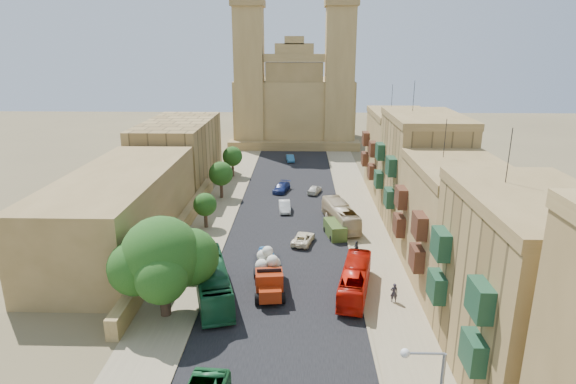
# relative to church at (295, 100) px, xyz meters

# --- Properties ---
(ground) EXTENTS (260.00, 260.00, 0.00)m
(ground) POSITION_rel_church_xyz_m (0.00, -78.61, -9.52)
(ground) COLOR brown
(road_surface) EXTENTS (14.00, 140.00, 0.01)m
(road_surface) POSITION_rel_church_xyz_m (0.00, -48.61, -9.51)
(road_surface) COLOR black
(road_surface) RESTS_ON ground
(sidewalk_east) EXTENTS (5.00, 140.00, 0.01)m
(sidewalk_east) POSITION_rel_church_xyz_m (9.50, -48.61, -9.51)
(sidewalk_east) COLOR #887959
(sidewalk_east) RESTS_ON ground
(sidewalk_west) EXTENTS (5.00, 140.00, 0.01)m
(sidewalk_west) POSITION_rel_church_xyz_m (-9.50, -48.61, -9.51)
(sidewalk_west) COLOR #887959
(sidewalk_west) RESTS_ON ground
(kerb_east) EXTENTS (0.25, 140.00, 0.12)m
(kerb_east) POSITION_rel_church_xyz_m (7.00, -48.61, -9.46)
(kerb_east) COLOR #887959
(kerb_east) RESTS_ON ground
(kerb_west) EXTENTS (0.25, 140.00, 0.12)m
(kerb_west) POSITION_rel_church_xyz_m (-7.00, -48.61, -9.46)
(kerb_west) COLOR #887959
(kerb_west) RESTS_ON ground
(townhouse_a) EXTENTS (9.00, 14.00, 16.40)m
(townhouse_a) POSITION_rel_church_xyz_m (15.95, -81.61, -3.11)
(townhouse_a) COLOR #9A7C46
(townhouse_a) RESTS_ON ground
(townhouse_b) EXTENTS (9.00, 14.00, 14.90)m
(townhouse_b) POSITION_rel_church_xyz_m (15.95, -67.61, -3.86)
(townhouse_b) COLOR olive
(townhouse_b) RESTS_ON ground
(townhouse_c) EXTENTS (9.00, 14.00, 17.40)m
(townhouse_c) POSITION_rel_church_xyz_m (15.95, -53.61, -2.61)
(townhouse_c) COLOR #9A7C46
(townhouse_c) RESTS_ON ground
(townhouse_d) EXTENTS (9.00, 14.00, 15.90)m
(townhouse_d) POSITION_rel_church_xyz_m (15.95, -39.61, -3.36)
(townhouse_d) COLOR olive
(townhouse_d) RESTS_ON ground
(west_wall) EXTENTS (1.00, 40.00, 1.80)m
(west_wall) POSITION_rel_church_xyz_m (-12.50, -58.61, -8.62)
(west_wall) COLOR olive
(west_wall) RESTS_ON ground
(west_building_low) EXTENTS (10.00, 28.00, 8.40)m
(west_building_low) POSITION_rel_church_xyz_m (-18.00, -60.61, -5.32)
(west_building_low) COLOR olive
(west_building_low) RESTS_ON ground
(west_building_mid) EXTENTS (10.00, 22.00, 10.00)m
(west_building_mid) POSITION_rel_church_xyz_m (-18.00, -34.61, -4.52)
(west_building_mid) COLOR #9A7C46
(west_building_mid) RESTS_ON ground
(church) EXTENTS (28.00, 22.50, 36.30)m
(church) POSITION_rel_church_xyz_m (0.00, 0.00, 0.00)
(church) COLOR olive
(church) RESTS_ON ground
(ficus_tree) EXTENTS (8.53, 7.84, 8.53)m
(ficus_tree) POSITION_rel_church_xyz_m (-9.42, -74.61, -4.48)
(ficus_tree) COLOR #3B291D
(ficus_tree) RESTS_ON ground
(street_tree_a) EXTENTS (2.95, 2.95, 4.54)m
(street_tree_a) POSITION_rel_church_xyz_m (-10.00, -66.61, -6.49)
(street_tree_a) COLOR #3B291D
(street_tree_a) RESTS_ON ground
(street_tree_b) EXTENTS (2.84, 2.84, 4.36)m
(street_tree_b) POSITION_rel_church_xyz_m (-10.00, -54.61, -6.61)
(street_tree_b) COLOR #3B291D
(street_tree_b) RESTS_ON ground
(street_tree_c) EXTENTS (3.51, 3.51, 5.39)m
(street_tree_c) POSITION_rel_church_xyz_m (-10.00, -42.61, -5.90)
(street_tree_c) COLOR #3B291D
(street_tree_c) RESTS_ON ground
(street_tree_d) EXTENTS (3.35, 3.35, 5.15)m
(street_tree_d) POSITION_rel_church_xyz_m (-10.00, -30.61, -6.06)
(street_tree_d) COLOR #3B291D
(street_tree_d) RESTS_ON ground
(red_truck) EXTENTS (3.29, 6.85, 3.87)m
(red_truck) POSITION_rel_church_xyz_m (-1.28, -70.17, -7.81)
(red_truck) COLOR maroon
(red_truck) RESTS_ON ground
(olive_pickup) EXTENTS (2.59, 4.39, 1.70)m
(olive_pickup) POSITION_rel_church_xyz_m (5.60, -57.09, -8.68)
(olive_pickup) COLOR #3C551F
(olive_pickup) RESTS_ON ground
(bus_green_north) EXTENTS (5.62, 11.55, 3.14)m
(bus_green_north) POSITION_rel_church_xyz_m (-6.22, -71.49, -7.95)
(bus_green_north) COLOR #17522E
(bus_green_north) RESTS_ON ground
(bus_red_east) EXTENTS (4.04, 9.61, 2.61)m
(bus_red_east) POSITION_rel_church_xyz_m (6.50, -70.50, -8.21)
(bus_red_east) COLOR #C01206
(bus_red_east) RESTS_ON ground
(bus_cream_east) EXTENTS (4.31, 10.11, 2.74)m
(bus_cream_east) POSITION_rel_church_xyz_m (6.50, -53.51, -8.14)
(bus_cream_east) COLOR #C7B089
(bus_cream_east) RESTS_ON ground
(car_blue_a) EXTENTS (2.52, 4.05, 1.29)m
(car_blue_a) POSITION_rel_church_xyz_m (-1.73, -64.15, -8.87)
(car_blue_a) COLOR #3880C1
(car_blue_a) RESTS_ON ground
(car_white_a) EXTENTS (1.81, 4.24, 1.36)m
(car_white_a) POSITION_rel_church_xyz_m (-0.57, -48.30, -8.84)
(car_white_a) COLOR white
(car_white_a) RESTS_ON ground
(car_cream) EXTENTS (2.98, 4.64, 1.19)m
(car_cream) POSITION_rel_church_xyz_m (1.90, -59.28, -8.92)
(car_cream) COLOR #FCEDC6
(car_cream) RESTS_ON ground
(car_dkblue) EXTENTS (2.93, 4.86, 1.32)m
(car_dkblue) POSITION_rel_church_xyz_m (-1.34, -39.37, -8.86)
(car_dkblue) COLOR #111D51
(car_dkblue) RESTS_ON ground
(car_white_b) EXTENTS (2.53, 3.94, 1.25)m
(car_white_b) POSITION_rel_church_xyz_m (3.66, -40.10, -8.89)
(car_white_b) COLOR beige
(car_white_b) RESTS_ON ground
(car_blue_b) EXTENTS (1.81, 3.97, 1.26)m
(car_blue_b) POSITION_rel_church_xyz_m (-0.50, -19.40, -8.88)
(car_blue_b) COLOR #2B6893
(car_blue_b) RESTS_ON ground
(pedestrian_a) EXTENTS (0.65, 0.44, 1.76)m
(pedestrian_a) POSITION_rel_church_xyz_m (9.74, -71.99, -8.63)
(pedestrian_a) COLOR #27232C
(pedestrian_a) RESTS_ON ground
(pedestrian_c) EXTENTS (0.70, 1.07, 1.69)m
(pedestrian_c) POSITION_rel_church_xyz_m (7.50, -62.54, -8.67)
(pedestrian_c) COLOR #3C3C3D
(pedestrian_c) RESTS_ON ground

